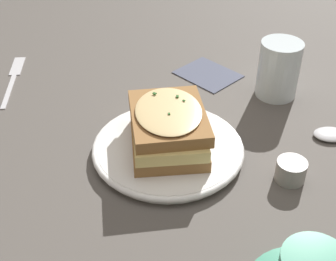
{
  "coord_description": "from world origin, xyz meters",
  "views": [
    {
      "loc": [
        -0.54,
        0.23,
        0.47
      ],
      "look_at": [
        -0.02,
        0.02,
        0.05
      ],
      "focal_mm": 50.0,
      "sensor_mm": 36.0,
      "label": 1
    }
  ],
  "objects_px": {
    "spoon": "(336,134)",
    "napkin": "(208,74)",
    "sandwich": "(168,128)",
    "condiment_pot": "(291,171)",
    "water_glass": "(279,69)",
    "fork": "(14,75)",
    "dinner_plate": "(168,149)"
  },
  "relations": [
    {
      "from": "spoon",
      "to": "napkin",
      "type": "relative_size",
      "value": 1.43
    },
    {
      "from": "sandwich",
      "to": "condiment_pot",
      "type": "height_order",
      "value": "sandwich"
    },
    {
      "from": "water_glass",
      "to": "condiment_pot",
      "type": "height_order",
      "value": "water_glass"
    },
    {
      "from": "fork",
      "to": "spoon",
      "type": "distance_m",
      "value": 0.62
    },
    {
      "from": "sandwich",
      "to": "napkin",
      "type": "distance_m",
      "value": 0.26
    },
    {
      "from": "water_glass",
      "to": "spoon",
      "type": "relative_size",
      "value": 0.65
    },
    {
      "from": "spoon",
      "to": "condiment_pot",
      "type": "height_order",
      "value": "condiment_pot"
    },
    {
      "from": "dinner_plate",
      "to": "sandwich",
      "type": "relative_size",
      "value": 1.39
    },
    {
      "from": "napkin",
      "to": "fork",
      "type": "bearing_deg",
      "value": 68.38
    },
    {
      "from": "water_glass",
      "to": "fork",
      "type": "height_order",
      "value": "water_glass"
    },
    {
      "from": "sandwich",
      "to": "dinner_plate",
      "type": "bearing_deg",
      "value": 150.8
    },
    {
      "from": "water_glass",
      "to": "napkin",
      "type": "height_order",
      "value": "water_glass"
    },
    {
      "from": "condiment_pot",
      "to": "dinner_plate",
      "type": "bearing_deg",
      "value": 49.77
    },
    {
      "from": "fork",
      "to": "water_glass",
      "type": "bearing_deg",
      "value": -12.85
    },
    {
      "from": "sandwich",
      "to": "spoon",
      "type": "bearing_deg",
      "value": -103.52
    },
    {
      "from": "sandwich",
      "to": "fork",
      "type": "height_order",
      "value": "sandwich"
    },
    {
      "from": "sandwich",
      "to": "water_glass",
      "type": "xyz_separation_m",
      "value": [
        0.09,
        -0.25,
        0.0
      ]
    },
    {
      "from": "sandwich",
      "to": "fork",
      "type": "relative_size",
      "value": 0.89
    },
    {
      "from": "fork",
      "to": "spoon",
      "type": "bearing_deg",
      "value": -24.09
    },
    {
      "from": "dinner_plate",
      "to": "condiment_pot",
      "type": "xyz_separation_m",
      "value": [
        -0.12,
        -0.14,
        0.01
      ]
    },
    {
      "from": "water_glass",
      "to": "napkin",
      "type": "bearing_deg",
      "value": 37.49
    },
    {
      "from": "napkin",
      "to": "spoon",
      "type": "bearing_deg",
      "value": -157.78
    },
    {
      "from": "dinner_plate",
      "to": "fork",
      "type": "height_order",
      "value": "dinner_plate"
    },
    {
      "from": "dinner_plate",
      "to": "sandwich",
      "type": "distance_m",
      "value": 0.04
    },
    {
      "from": "dinner_plate",
      "to": "condiment_pot",
      "type": "distance_m",
      "value": 0.19
    },
    {
      "from": "spoon",
      "to": "water_glass",
      "type": "bearing_deg",
      "value": 27.64
    },
    {
      "from": "dinner_plate",
      "to": "spoon",
      "type": "height_order",
      "value": "dinner_plate"
    },
    {
      "from": "fork",
      "to": "spoon",
      "type": "relative_size",
      "value": 1.18
    },
    {
      "from": "dinner_plate",
      "to": "water_glass",
      "type": "distance_m",
      "value": 0.27
    },
    {
      "from": "sandwich",
      "to": "water_glass",
      "type": "bearing_deg",
      "value": -71.17
    },
    {
      "from": "fork",
      "to": "spoon",
      "type": "xyz_separation_m",
      "value": [
        -0.4,
        -0.47,
        0.0
      ]
    },
    {
      "from": "spoon",
      "to": "condiment_pot",
      "type": "bearing_deg",
      "value": 133.67
    }
  ]
}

